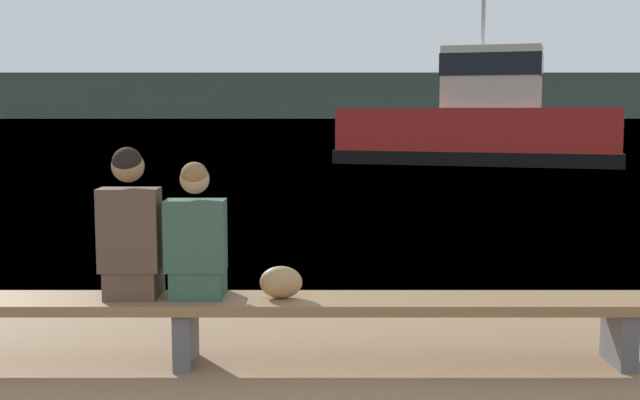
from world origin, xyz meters
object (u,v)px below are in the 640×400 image
object	(u,v)px
tugboat_red	(483,127)
shopping_bag	(285,282)
person_left	(134,232)
bench_main	(189,310)
person_right	(200,241)

from	to	relation	value
tugboat_red	shopping_bag	bearing A→B (deg)	-177.33
person_left	tugboat_red	distance (m)	21.99
bench_main	shopping_bag	xyz separation A→B (m)	(0.67, -0.00, 0.20)
person_right	shopping_bag	xyz separation A→B (m)	(0.59, -0.01, -0.29)
bench_main	person_right	bearing A→B (deg)	6.22
shopping_bag	tugboat_red	distance (m)	21.71
person_right	tugboat_red	bearing A→B (deg)	73.77
bench_main	tugboat_red	distance (m)	21.90
person_right	shopping_bag	world-z (taller)	person_right
person_right	tugboat_red	size ratio (longest dim) A/B	0.10
shopping_bag	person_right	bearing A→B (deg)	179.08
bench_main	shopping_bag	size ratio (longest dim) A/B	22.51
shopping_bag	bench_main	bearing A→B (deg)	179.98
person_left	shopping_bag	bearing A→B (deg)	-0.30
person_right	bench_main	bearing A→B (deg)	-173.78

